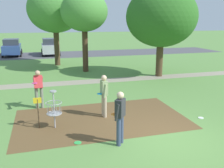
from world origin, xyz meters
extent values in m
plane|color=#5B8942|center=(0.00, 0.00, 0.00)|extent=(160.00, 160.00, 0.00)
cube|color=brown|center=(-1.72, 2.32, 0.00)|extent=(6.60, 3.86, 0.01)
cylinder|color=#9E9EA3|center=(-3.54, 1.96, 0.68)|extent=(0.05, 0.05, 1.35)
cylinder|color=#9E9EA3|center=(-3.54, 1.96, 1.37)|extent=(0.24, 0.24, 0.04)
torus|color=#9E9EA3|center=(-3.54, 1.96, 0.95)|extent=(0.58, 0.58, 0.02)
torus|color=#9E9EA3|center=(-3.54, 1.96, 0.55)|extent=(0.55, 0.55, 0.03)
cylinder|color=#9E9EA3|center=(-3.54, 1.96, 0.53)|extent=(0.48, 0.48, 0.02)
cylinder|color=gray|center=(-3.30, 1.96, 0.75)|extent=(0.01, 0.01, 0.40)
cylinder|color=gray|center=(-3.34, 2.10, 0.75)|extent=(0.01, 0.01, 0.40)
cylinder|color=gray|center=(-3.46, 2.18, 0.75)|extent=(0.01, 0.01, 0.40)
cylinder|color=gray|center=(-3.61, 2.18, 0.75)|extent=(0.01, 0.01, 0.40)
cylinder|color=gray|center=(-3.73, 2.10, 0.75)|extent=(0.01, 0.01, 0.40)
cylinder|color=gray|center=(-3.78, 1.96, 0.75)|extent=(0.01, 0.01, 0.40)
cylinder|color=gray|center=(-3.73, 1.82, 0.75)|extent=(0.01, 0.01, 0.40)
cylinder|color=gray|center=(-3.61, 1.73, 0.75)|extent=(0.01, 0.01, 0.40)
cylinder|color=gray|center=(-3.46, 1.73, 0.75)|extent=(0.01, 0.01, 0.40)
cylinder|color=gray|center=(-3.34, 1.82, 0.75)|extent=(0.01, 0.01, 0.40)
cylinder|color=#4C3823|center=(-4.09, 2.06, 0.55)|extent=(0.04, 0.04, 1.10)
cube|color=gold|center=(-4.09, 2.06, 1.05)|extent=(0.28, 0.03, 0.20)
cylinder|color=#384260|center=(-1.72, 0.04, 0.46)|extent=(0.14, 0.14, 0.92)
cylinder|color=#384260|center=(-1.58, 0.20, 0.46)|extent=(0.14, 0.14, 0.92)
cube|color=#2D2D33|center=(-1.65, 0.12, 1.20)|extent=(0.40, 0.42, 0.56)
sphere|color=beige|center=(-1.65, 0.12, 1.60)|extent=(0.22, 0.22, 0.22)
cylinder|color=#2D2D33|center=(-1.79, -0.01, 1.12)|extent=(0.18, 0.17, 0.55)
cylinder|color=#2D2D33|center=(-1.55, 0.28, 1.12)|extent=(0.18, 0.17, 0.55)
cylinder|color=orange|center=(-1.79, 0.24, 0.97)|extent=(0.22, 0.22, 0.02)
cylinder|color=slate|center=(-3.94, 4.33, 0.46)|extent=(0.14, 0.14, 0.92)
cylinder|color=slate|center=(-4.16, 4.31, 0.46)|extent=(0.14, 0.14, 0.92)
cube|color=#D1383D|center=(-4.05, 4.32, 1.20)|extent=(0.38, 0.40, 0.60)
sphere|color=tan|center=(-4.05, 4.26, 1.60)|extent=(0.22, 0.22, 0.22)
cylinder|color=#D1383D|center=(-4.20, 4.01, 1.32)|extent=(0.12, 0.59, 0.21)
cylinder|color=#E53D99|center=(-4.19, 3.73, 1.29)|extent=(0.22, 0.22, 0.02)
cylinder|color=#D1383D|center=(-3.90, 4.51, 1.25)|extent=(0.12, 0.48, 0.37)
cylinder|color=tan|center=(-1.54, 2.45, 0.46)|extent=(0.14, 0.14, 0.92)
cylinder|color=tan|center=(-1.55, 2.67, 0.46)|extent=(0.14, 0.14, 0.92)
cube|color=#93A875|center=(-1.55, 2.56, 1.20)|extent=(0.24, 0.37, 0.56)
sphere|color=beige|center=(-1.55, 2.56, 1.60)|extent=(0.22, 0.22, 0.22)
cylinder|color=#93A875|center=(-1.55, 2.37, 1.12)|extent=(0.17, 0.10, 0.55)
cylinder|color=#93A875|center=(-1.58, 2.75, 1.12)|extent=(0.17, 0.10, 0.55)
cylinder|color=#1E93DB|center=(-1.73, 2.55, 0.97)|extent=(0.22, 0.22, 0.02)
cylinder|color=green|center=(-2.92, 0.54, 0.01)|extent=(0.23, 0.23, 0.02)
cylinder|color=white|center=(2.11, 1.31, 0.01)|extent=(0.21, 0.21, 0.02)
cylinder|color=#4C3823|center=(4.03, 9.01, 1.13)|extent=(0.47, 0.47, 2.26)
ellipsoid|color=#2D6623|center=(4.03, 9.01, 4.03)|extent=(4.72, 4.72, 4.01)
cylinder|color=#4C3823|center=(-2.49, 15.51, 1.50)|extent=(0.46, 0.46, 2.99)
ellipsoid|color=#4C8E3D|center=(-2.49, 15.51, 4.70)|extent=(4.55, 4.55, 3.87)
cylinder|color=#422D1E|center=(-0.63, 12.02, 1.58)|extent=(0.42, 0.42, 3.15)
ellipsoid|color=#4C8E3D|center=(-0.63, 12.02, 4.43)|extent=(3.42, 3.42, 2.91)
cube|color=#4C4C51|center=(0.00, 22.63, 0.00)|extent=(36.00, 6.00, 0.01)
cube|color=#2D4784|center=(-6.88, 23.06, 0.75)|extent=(1.91, 4.25, 0.90)
cube|color=#2D333D|center=(-6.88, 23.06, 1.52)|extent=(1.64, 2.23, 0.64)
cylinder|color=black|center=(-7.82, 24.34, 0.30)|extent=(0.20, 0.60, 0.60)
cylinder|color=black|center=(-6.02, 24.39, 0.30)|extent=(0.20, 0.60, 0.60)
cylinder|color=black|center=(-7.75, 21.74, 0.30)|extent=(0.20, 0.60, 0.60)
cylinder|color=black|center=(-5.95, 21.78, 0.30)|extent=(0.20, 0.60, 0.60)
cube|color=#B2B7BC|center=(-2.79, 22.71, 0.75)|extent=(1.83, 4.21, 0.90)
cube|color=#2D333D|center=(-2.79, 22.71, 1.52)|extent=(1.60, 2.19, 0.64)
cylinder|color=black|center=(-3.70, 24.01, 0.30)|extent=(0.18, 0.60, 0.60)
cylinder|color=black|center=(-1.90, 24.02, 0.30)|extent=(0.18, 0.60, 0.60)
cylinder|color=black|center=(-3.68, 21.41, 0.30)|extent=(0.18, 0.60, 0.60)
cylinder|color=black|center=(-1.88, 21.42, 0.30)|extent=(0.18, 0.60, 0.60)
cube|color=gray|center=(0.00, 8.65, 0.00)|extent=(40.00, 1.20, 0.00)
camera|label=1|loc=(-3.86, -6.77, 3.77)|focal=40.43mm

